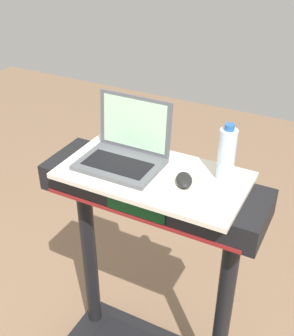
{
  "coord_description": "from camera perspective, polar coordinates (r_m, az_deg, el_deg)",
  "views": [
    {
      "loc": [
        0.62,
        -0.54,
        2.04
      ],
      "look_at": [
        0.0,
        0.65,
        1.21
      ],
      "focal_mm": 45.85,
      "sensor_mm": 36.0,
      "label": 1
    }
  ],
  "objects": [
    {
      "name": "desk_board",
      "position": [
        1.64,
        0.8,
        -0.97
      ],
      "size": [
        0.72,
        0.38,
        0.02
      ],
      "primitive_type": "cube",
      "color": "beige",
      "rests_on": "treadmill_base"
    },
    {
      "name": "computer_mouse",
      "position": [
        1.57,
        4.95,
        -1.59
      ],
      "size": [
        0.1,
        0.12,
        0.03
      ],
      "primitive_type": "ellipsoid",
      "rotation": [
        0.0,
        0.0,
        0.47
      ],
      "color": "black",
      "rests_on": "desk_board"
    },
    {
      "name": "water_bottle",
      "position": [
        1.58,
        10.54,
        1.84
      ],
      "size": [
        0.07,
        0.07,
        0.22
      ],
      "color": "silver",
      "rests_on": "desk_board"
    },
    {
      "name": "laptop",
      "position": [
        1.69,
        -2.99,
        2.33
      ],
      "size": [
        0.32,
        0.25,
        0.25
      ],
      "rotation": [
        0.0,
        0.0,
        0.04
      ],
      "color": "#515459",
      "rests_on": "desk_board"
    }
  ]
}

